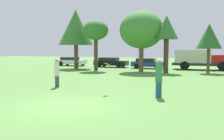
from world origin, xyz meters
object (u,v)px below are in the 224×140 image
(person_catcher, at_px, (159,78))
(tree_3, at_px, (166,29))
(person_thrower, at_px, (57,73))
(tree_2, at_px, (141,30))
(parked_car_white, at_px, (71,61))
(parked_car_black, at_px, (111,62))
(tree_4, at_px, (209,37))
(frisbee, at_px, (107,64))
(delivery_truck_red, at_px, (200,59))
(parked_car_blue, at_px, (148,63))
(tree_1, at_px, (96,31))
(tree_0, at_px, (76,28))

(person_catcher, distance_m, tree_3, 13.34)
(person_thrower, distance_m, tree_2, 13.01)
(parked_car_white, relative_size, parked_car_black, 0.93)
(parked_car_black, bearing_deg, tree_4, -19.51)
(person_thrower, height_order, tree_3, tree_3)
(frisbee, bearing_deg, tree_2, 97.63)
(person_thrower, bearing_deg, delivery_truck_red, 73.96)
(person_thrower, height_order, frisbee, person_thrower)
(person_catcher, distance_m, parked_car_black, 20.69)
(parked_car_black, height_order, parked_car_blue, parked_car_black)
(tree_2, relative_size, tree_4, 1.30)
(parked_car_blue, bearing_deg, parked_car_black, 174.62)
(person_catcher, xyz_separation_m, tree_3, (-1.91, 12.76, 3.40))
(tree_1, relative_size, parked_car_black, 1.25)
(person_catcher, height_order, delivery_truck_red, delivery_truck_red)
(person_catcher, height_order, tree_0, tree_0)
(tree_4, height_order, delivery_truck_red, tree_4)
(person_thrower, bearing_deg, person_catcher, 0.00)
(frisbee, xyz_separation_m, delivery_truck_red, (3.83, 18.11, -0.31))
(tree_0, bearing_deg, parked_car_blue, 24.70)
(frisbee, distance_m, tree_0, 17.50)
(tree_0, distance_m, tree_3, 11.14)
(frisbee, distance_m, parked_car_blue, 17.69)
(person_catcher, relative_size, frisbee, 6.46)
(tree_3, bearing_deg, tree_0, 173.50)
(tree_2, distance_m, delivery_truck_red, 8.13)
(person_thrower, relative_size, person_catcher, 0.94)
(parked_car_white, bearing_deg, tree_4, -14.99)
(tree_4, distance_m, parked_car_blue, 8.40)
(tree_1, xyz_separation_m, tree_4, (11.62, 1.42, -0.77))
(person_catcher, height_order, tree_4, tree_4)
(person_catcher, xyz_separation_m, parked_car_blue, (-4.98, 17.69, -0.30))
(tree_0, height_order, tree_2, tree_0)
(parked_car_black, xyz_separation_m, parked_car_blue, (5.12, -0.37, -0.01))
(tree_2, xyz_separation_m, delivery_truck_red, (5.58, 5.04, -3.09))
(tree_2, height_order, delivery_truck_red, tree_2)
(frisbee, relative_size, tree_0, 0.04)
(tree_0, height_order, parked_car_black, tree_0)
(parked_car_white, bearing_deg, delivery_truck_red, -2.30)
(tree_3, relative_size, parked_car_black, 1.28)
(person_thrower, distance_m, parked_car_white, 20.35)
(tree_1, relative_size, tree_2, 0.88)
(person_catcher, relative_size, parked_car_white, 0.46)
(person_thrower, relative_size, tree_1, 0.32)
(frisbee, bearing_deg, delivery_truck_red, 78.05)
(tree_0, relative_size, parked_car_blue, 1.73)
(frisbee, bearing_deg, tree_0, 126.13)
(delivery_truck_red, bearing_deg, tree_1, -153.43)
(person_catcher, xyz_separation_m, delivery_truck_red, (1.00, 18.26, 0.31))
(frisbee, height_order, tree_2, tree_2)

